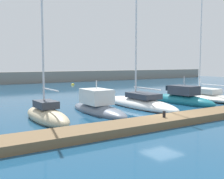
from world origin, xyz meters
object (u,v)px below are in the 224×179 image
at_px(sailboat_ivory_sixth, 207,97).
at_px(motorboat_teal_fifth, 182,99).
at_px(motorboat_slate_third, 98,107).
at_px(dock_bollard, 164,114).
at_px(sailboat_sand_second, 47,114).
at_px(sailboat_white_fourth, 139,103).
at_px(mooring_buoy_yellow, 73,85).

bearing_deg(sailboat_ivory_sixth, motorboat_teal_fifth, 93.25).
height_order(motorboat_slate_third, motorboat_teal_fifth, motorboat_teal_fifth).
xyz_separation_m(motorboat_slate_third, dock_bollard, (1.45, -6.46, 0.24)).
distance_m(sailboat_sand_second, sailboat_white_fourth, 9.70).
height_order(sailboat_white_fourth, mooring_buoy_yellow, sailboat_white_fourth).
distance_m(sailboat_ivory_sixth, mooring_buoy_yellow, 28.28).
distance_m(sailboat_sand_second, dock_bollard, 8.21).
xyz_separation_m(motorboat_slate_third, mooring_buoy_yellow, (10.69, 28.28, -0.46)).
height_order(motorboat_slate_third, dock_bollard, motorboat_slate_third).
bearing_deg(dock_bollard, motorboat_slate_third, 102.64).
bearing_deg(sailboat_sand_second, motorboat_teal_fifth, -86.97).
xyz_separation_m(motorboat_teal_fifth, dock_bollard, (-8.58, -6.45, 0.24)).
height_order(sailboat_white_fourth, dock_bollard, sailboat_white_fourth).
bearing_deg(sailboat_white_fourth, mooring_buoy_yellow, -12.27).
relative_size(sailboat_sand_second, mooring_buoy_yellow, 19.80).
relative_size(sailboat_sand_second, sailboat_ivory_sixth, 0.80).
height_order(sailboat_white_fourth, motorboat_teal_fifth, sailboat_white_fourth).
bearing_deg(motorboat_teal_fifth, sailboat_white_fourth, 82.14).
xyz_separation_m(sailboat_ivory_sixth, mooring_buoy_yellow, (-3.54, 28.05, -0.34)).
xyz_separation_m(sailboat_sand_second, mooring_buoy_yellow, (15.50, 29.43, -0.48)).
bearing_deg(sailboat_white_fourth, motorboat_slate_third, 94.26).
distance_m(sailboat_sand_second, motorboat_slate_third, 4.95).
bearing_deg(mooring_buoy_yellow, sailboat_sand_second, -117.78).
distance_m(motorboat_slate_third, mooring_buoy_yellow, 30.24).
xyz_separation_m(sailboat_sand_second, sailboat_ivory_sixth, (19.05, 1.38, -0.14)).
distance_m(sailboat_sand_second, motorboat_teal_fifth, 14.88).
bearing_deg(sailboat_white_fourth, dock_bollard, 153.82).
bearing_deg(dock_bollard, mooring_buoy_yellow, 75.10).
relative_size(sailboat_sand_second, dock_bollard, 29.27).
relative_size(sailboat_ivory_sixth, mooring_buoy_yellow, 24.90).
height_order(sailboat_sand_second, motorboat_slate_third, sailboat_sand_second).
bearing_deg(dock_bollard, sailboat_sand_second, 139.70).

